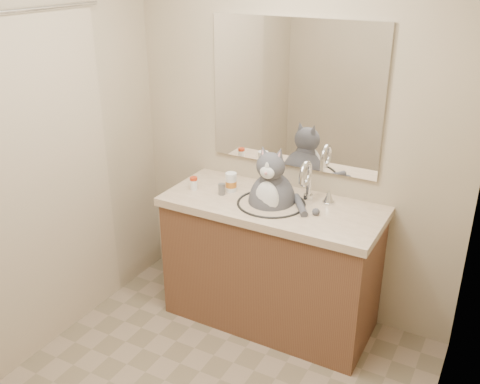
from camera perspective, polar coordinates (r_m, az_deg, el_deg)
name	(u,v)px	position (r m, az deg, el deg)	size (l,w,h in m)	color
room	(179,211)	(2.33, -6.48, -2.08)	(2.22, 2.52, 2.42)	gray
vanity	(271,260)	(3.43, 3.33, -7.29)	(1.34, 0.59, 1.12)	brown
mirror	(294,95)	(3.28, 5.81, 10.23)	(1.10, 0.02, 0.90)	white
shower_curtain	(32,192)	(3.14, -21.28, -0.04)	(0.02, 1.30, 1.93)	#BEAE8F
cat	(272,198)	(3.24, 3.39, -0.67)	(0.44, 0.35, 0.57)	#4C4C51
pill_bottle_redcap	(194,183)	(3.41, -4.96, 0.94)	(0.06, 0.06, 0.08)	white
pill_bottle_orange	(231,182)	(3.37, -0.96, 1.03)	(0.09, 0.09, 0.12)	white
grey_canister	(222,189)	(3.33, -1.96, 0.31)	(0.06, 0.06, 0.07)	slate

